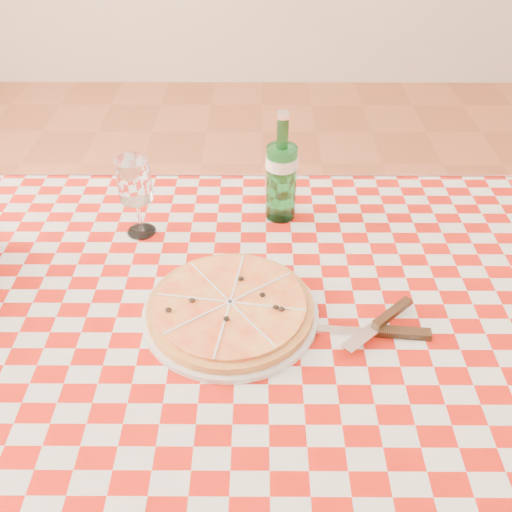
{
  "coord_description": "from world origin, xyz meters",
  "views": [
    {
      "loc": [
        -0.02,
        -0.74,
        1.45
      ],
      "look_at": [
        -0.02,
        0.06,
        0.82
      ],
      "focal_mm": 40.0,
      "sensor_mm": 36.0,
      "label": 1
    }
  ],
  "objects_px": {
    "dining_table": "(266,342)",
    "water_bottle": "(282,167)",
    "pizza_plate": "(230,307)",
    "wine_glass": "(137,198)"
  },
  "relations": [
    {
      "from": "dining_table",
      "to": "wine_glass",
      "type": "relative_size",
      "value": 7.13
    },
    {
      "from": "water_bottle",
      "to": "wine_glass",
      "type": "height_order",
      "value": "water_bottle"
    },
    {
      "from": "water_bottle",
      "to": "wine_glass",
      "type": "distance_m",
      "value": 0.3
    },
    {
      "from": "wine_glass",
      "to": "dining_table",
      "type": "bearing_deg",
      "value": -39.99
    },
    {
      "from": "water_bottle",
      "to": "dining_table",
      "type": "bearing_deg",
      "value": -96.3
    },
    {
      "from": "dining_table",
      "to": "water_bottle",
      "type": "height_order",
      "value": "water_bottle"
    },
    {
      "from": "dining_table",
      "to": "pizza_plate",
      "type": "distance_m",
      "value": 0.14
    },
    {
      "from": "pizza_plate",
      "to": "dining_table",
      "type": "bearing_deg",
      "value": 25.48
    },
    {
      "from": "dining_table",
      "to": "wine_glass",
      "type": "distance_m",
      "value": 0.38
    },
    {
      "from": "pizza_plate",
      "to": "water_bottle",
      "type": "distance_m",
      "value": 0.34
    }
  ]
}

